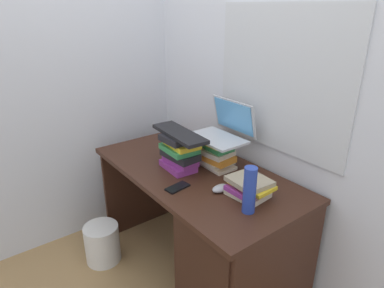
{
  "coord_description": "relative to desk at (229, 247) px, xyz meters",
  "views": [
    {
      "loc": [
        1.46,
        -1.13,
        1.68
      ],
      "look_at": [
        0.0,
        -0.03,
        0.93
      ],
      "focal_mm": 31.7,
      "sensor_mm": 36.0,
      "label": 1
    }
  ],
  "objects": [
    {
      "name": "ground_plane",
      "position": [
        -0.35,
        0.03,
        -0.41
      ],
      "size": [
        6.0,
        6.0,
        0.0
      ],
      "primitive_type": "plane",
      "color": "#9E7A4C"
    },
    {
      "name": "wall_back",
      "position": [
        -0.35,
        0.42,
        0.89
      ],
      "size": [
        6.0,
        0.06,
        2.6
      ],
      "color": "silver",
      "rests_on": "ground"
    },
    {
      "name": "cell_phone",
      "position": [
        -0.24,
        -0.18,
        0.35
      ],
      "size": [
        0.08,
        0.14,
        0.01
      ],
      "primitive_type": "cube",
      "rotation": [
        0.0,
        0.0,
        0.13
      ],
      "color": "black",
      "rests_on": "desk"
    },
    {
      "name": "wastebasket",
      "position": [
        -0.81,
        -0.44,
        -0.27
      ],
      "size": [
        0.24,
        0.24,
        0.28
      ],
      "primitive_type": "cylinder",
      "color": "silver",
      "rests_on": "ground"
    },
    {
      "name": "book_stack_keyboard_riser",
      "position": [
        -0.43,
        -0.04,
        0.45
      ],
      "size": [
        0.25,
        0.18,
        0.22
      ],
      "color": "#8C338C",
      "rests_on": "desk"
    },
    {
      "name": "water_bottle",
      "position": [
        0.16,
        -0.04,
        0.46
      ],
      "size": [
        0.06,
        0.06,
        0.24
      ],
      "primitive_type": "cylinder",
      "color": "#263FA5",
      "rests_on": "desk"
    },
    {
      "name": "book_stack_tall",
      "position": [
        -0.32,
        0.16,
        0.43
      ],
      "size": [
        0.24,
        0.19,
        0.18
      ],
      "color": "beige",
      "rests_on": "desk"
    },
    {
      "name": "laptop",
      "position": [
        -0.32,
        0.22,
        0.57
      ],
      "size": [
        0.35,
        0.27,
        0.23
      ],
      "color": "#B7BABF",
      "rests_on": "book_stack_tall"
    },
    {
      "name": "mug",
      "position": [
        -0.87,
        0.16,
        0.39
      ],
      "size": [
        0.11,
        0.08,
        0.09
      ],
      "color": "#B23F33",
      "rests_on": "desk"
    },
    {
      "name": "book_stack_side",
      "position": [
        0.05,
        0.07,
        0.39
      ],
      "size": [
        0.23,
        0.2,
        0.1
      ],
      "color": "beige",
      "rests_on": "desk"
    },
    {
      "name": "wall_left",
      "position": [
        -1.26,
        0.03,
        0.89
      ],
      "size": [
        0.05,
        6.0,
        2.6
      ],
      "primitive_type": "cube",
      "color": "silver",
      "rests_on": "ground"
    },
    {
      "name": "keyboard",
      "position": [
        -0.42,
        -0.04,
        0.57
      ],
      "size": [
        0.43,
        0.17,
        0.02
      ],
      "primitive_type": "cube",
      "rotation": [
        0.0,
        0.0,
        -0.07
      ],
      "color": "black",
      "rests_on": "book_stack_keyboard_riser"
    },
    {
      "name": "computer_mouse",
      "position": [
        -0.07,
        -0.02,
        0.36
      ],
      "size": [
        0.06,
        0.1,
        0.04
      ],
      "primitive_type": "ellipsoid",
      "color": "#A5A8AD",
      "rests_on": "desk"
    },
    {
      "name": "desk",
      "position": [
        0.0,
        0.0,
        0.0
      ],
      "size": [
        1.38,
        0.71,
        0.75
      ],
      "color": "#381E14",
      "rests_on": "ground"
    }
  ]
}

